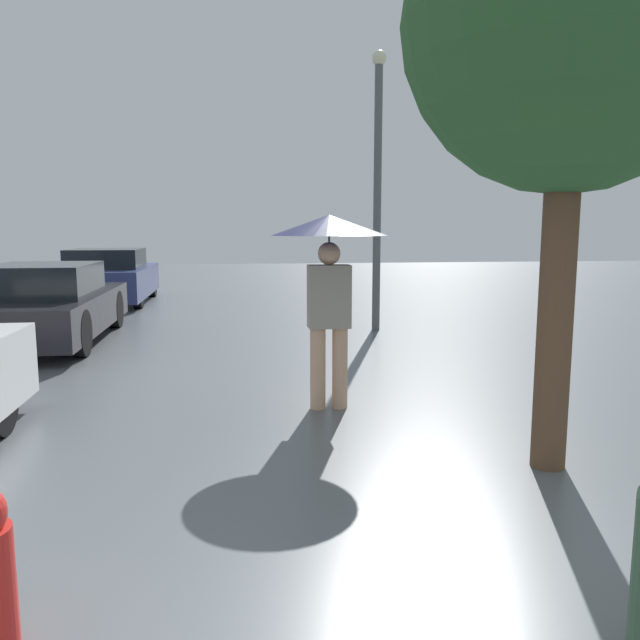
{
  "coord_description": "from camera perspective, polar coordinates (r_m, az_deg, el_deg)",
  "views": [
    {
      "loc": [
        -0.49,
        -1.24,
        1.74
      ],
      "look_at": [
        0.33,
        4.61,
        0.87
      ],
      "focal_mm": 35.0,
      "sensor_mm": 36.0,
      "label": 1
    }
  ],
  "objects": [
    {
      "name": "parked_car_middle",
      "position": [
        10.45,
        -23.67,
        1.23
      ],
      "size": [
        1.7,
        4.16,
        1.21
      ],
      "color": "black",
      "rests_on": "ground_plane"
    },
    {
      "name": "street_lamp",
      "position": [
        10.74,
        5.29,
        12.77
      ],
      "size": [
        0.25,
        0.25,
        4.62
      ],
      "color": "#515456",
      "rests_on": "ground_plane"
    },
    {
      "name": "tree",
      "position": [
        4.91,
        22.01,
        23.74
      ],
      "size": [
        2.28,
        2.28,
        4.26
      ],
      "color": "brown",
      "rests_on": "ground_plane"
    },
    {
      "name": "parked_car_farthest",
      "position": [
        15.51,
        -18.76,
        3.7
      ],
      "size": [
        1.84,
        3.93,
        1.27
      ],
      "color": "navy",
      "rests_on": "ground_plane"
    },
    {
      "name": "pedestrian",
      "position": [
        5.92,
        0.84,
        6.09
      ],
      "size": [
        1.1,
        1.1,
        1.87
      ],
      "color": "tan",
      "rests_on": "ground_plane"
    }
  ]
}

